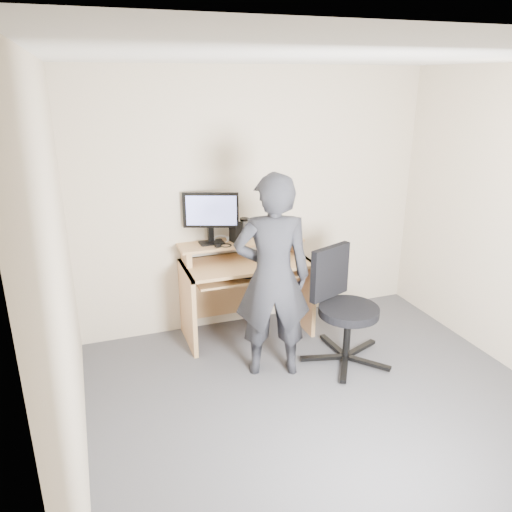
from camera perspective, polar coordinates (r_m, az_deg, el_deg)
ground at (r=3.96m, az=8.93°, el=-17.66°), size 3.50×3.50×0.00m
back_wall at (r=4.88m, az=-0.03°, el=6.27°), size 3.50×0.02×2.50m
ceiling at (r=3.16m, az=11.48°, el=21.43°), size 3.50×3.50×0.02m
desk at (r=4.84m, az=-1.39°, el=-2.62°), size 1.20×0.60×0.91m
monitor at (r=4.64m, az=-5.18°, el=4.87°), size 0.50×0.21×0.49m
external_drive at (r=4.72m, az=-2.36°, el=2.77°), size 0.10×0.14×0.20m
travel_mug at (r=4.78m, az=-1.31°, el=2.96°), size 0.09×0.09×0.20m
smartphone at (r=4.84m, az=0.88°, el=2.05°), size 0.10×0.14×0.01m
charger at (r=4.61m, az=-4.41°, el=1.21°), size 0.05×0.05×0.03m
headphones at (r=4.80m, az=-4.04°, el=1.88°), size 0.18×0.18×0.06m
keyboard at (r=4.64m, az=-0.99°, el=-2.05°), size 0.49×0.33×0.03m
mouse at (r=4.68m, az=2.34°, el=-0.49°), size 0.11×0.09×0.04m
office_chair at (r=4.41m, az=9.79°, el=-5.27°), size 0.79×0.77×0.99m
person at (r=4.04m, az=1.90°, el=-2.47°), size 0.72×0.57×1.72m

